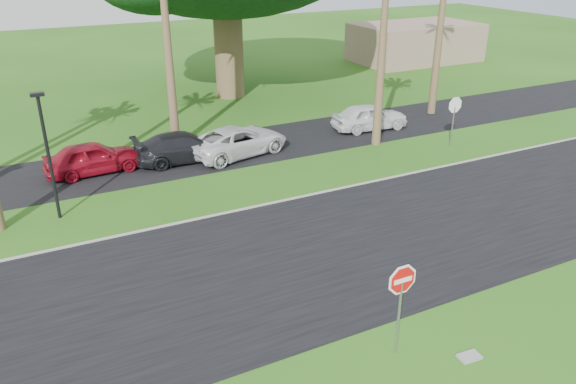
% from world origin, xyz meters
% --- Properties ---
extents(ground, '(120.00, 120.00, 0.00)m').
position_xyz_m(ground, '(0.00, 0.00, 0.00)').
color(ground, '#265314').
rests_on(ground, ground).
extents(road, '(120.00, 8.00, 0.02)m').
position_xyz_m(road, '(0.00, 2.00, 0.01)').
color(road, black).
rests_on(road, ground).
extents(parking_strip, '(120.00, 5.00, 0.02)m').
position_xyz_m(parking_strip, '(0.00, 12.50, 0.01)').
color(parking_strip, black).
rests_on(parking_strip, ground).
extents(curb, '(120.00, 0.12, 0.06)m').
position_xyz_m(curb, '(0.00, 6.05, 0.03)').
color(curb, gray).
rests_on(curb, ground).
extents(stop_sign_near, '(1.05, 0.07, 2.62)m').
position_xyz_m(stop_sign_near, '(0.50, -3.00, 1.77)').
color(stop_sign_near, gray).
rests_on(stop_sign_near, ground).
extents(stop_sign_far, '(1.05, 0.07, 2.62)m').
position_xyz_m(stop_sign_far, '(12.00, 8.00, 1.77)').
color(stop_sign_far, gray).
rests_on(stop_sign_far, ground).
extents(streetlight_right, '(0.45, 0.25, 4.64)m').
position_xyz_m(streetlight_right, '(-6.00, 8.50, 2.65)').
color(streetlight_right, black).
rests_on(streetlight_right, ground).
extents(building_far, '(10.00, 6.00, 3.00)m').
position_xyz_m(building_far, '(24.00, 26.00, 1.50)').
color(building_far, gray).
rests_on(building_far, ground).
extents(car_red, '(4.16, 1.88, 1.39)m').
position_xyz_m(car_red, '(-4.11, 12.36, 0.69)').
color(car_red, maroon).
rests_on(car_red, ground).
extents(car_dark, '(4.58, 1.90, 1.32)m').
position_xyz_m(car_dark, '(-0.17, 12.00, 0.66)').
color(car_dark, black).
rests_on(car_dark, ground).
extents(car_minivan, '(5.23, 3.29, 1.35)m').
position_xyz_m(car_minivan, '(2.33, 11.64, 0.67)').
color(car_minivan, silver).
rests_on(car_minivan, ground).
extents(car_pickup, '(4.20, 2.02, 1.38)m').
position_xyz_m(car_pickup, '(10.01, 12.07, 0.69)').
color(car_pickup, white).
rests_on(car_pickup, ground).
extents(utility_slab, '(0.57, 0.39, 0.06)m').
position_xyz_m(utility_slab, '(1.98, -3.98, 0.03)').
color(utility_slab, gray).
rests_on(utility_slab, ground).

